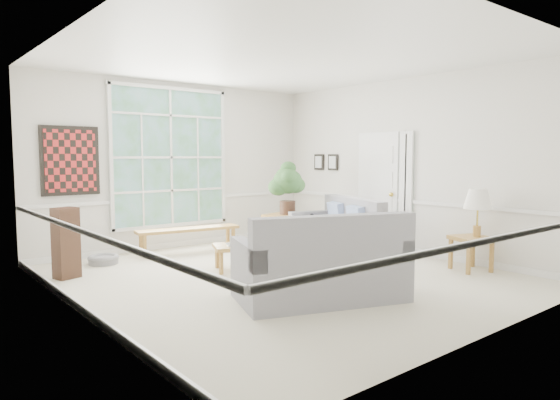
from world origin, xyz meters
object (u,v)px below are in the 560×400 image
object	(u,v)px
side_table	(471,254)
coffee_table	(249,257)
loveseat_right	(334,227)
loveseat_front	(320,255)
end_table	(284,230)

from	to	relation	value
side_table	coffee_table	bearing A→B (deg)	139.49
loveseat_right	loveseat_front	size ratio (longest dim) A/B	0.94
end_table	side_table	distance (m)	3.35
loveseat_right	coffee_table	distance (m)	1.71
end_table	side_table	size ratio (longest dim) A/B	1.19
loveseat_front	end_table	distance (m)	3.43
end_table	loveseat_front	bearing A→B (deg)	-122.41
loveseat_right	end_table	world-z (taller)	loveseat_right
coffee_table	side_table	world-z (taller)	side_table
loveseat_front	side_table	xyz separation A→B (m)	(2.72, -0.34, -0.26)
loveseat_front	coffee_table	distance (m)	1.82
loveseat_right	coffee_table	bearing A→B (deg)	-165.08
loveseat_right	loveseat_front	bearing A→B (deg)	-120.78
loveseat_right	side_table	xyz separation A→B (m)	(0.79, -2.02, -0.23)
loveseat_right	side_table	world-z (taller)	loveseat_right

